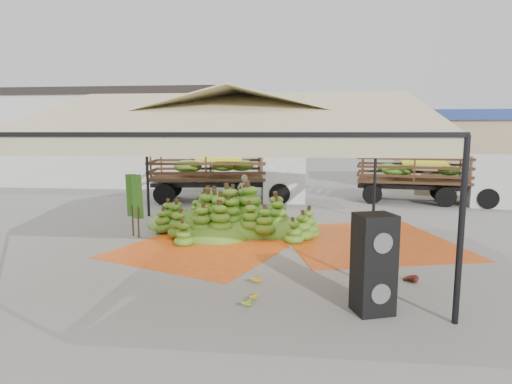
# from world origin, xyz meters

# --- Properties ---
(ground) EXTENTS (90.00, 90.00, 0.00)m
(ground) POSITION_xyz_m (0.00, 0.00, 0.00)
(ground) COLOR slate
(ground) RESTS_ON ground
(canopy_tent) EXTENTS (8.10, 8.10, 4.00)m
(canopy_tent) POSITION_xyz_m (0.00, 0.00, 3.30)
(canopy_tent) COLOR black
(canopy_tent) RESTS_ON ground
(building_white) EXTENTS (14.30, 6.30, 5.40)m
(building_white) POSITION_xyz_m (-10.00, 14.00, 2.71)
(building_white) COLOR silver
(building_white) RESTS_ON ground
(building_tan) EXTENTS (6.30, 5.30, 4.10)m
(building_tan) POSITION_xyz_m (10.00, 13.00, 2.07)
(building_tan) COLOR tan
(building_tan) RESTS_ON ground
(tarp_left) EXTENTS (5.01, 4.90, 0.01)m
(tarp_left) POSITION_xyz_m (-1.10, -0.20, 0.01)
(tarp_left) COLOR #EC5516
(tarp_left) RESTS_ON ground
(tarp_right) EXTENTS (5.42, 5.58, 0.01)m
(tarp_right) POSITION_xyz_m (3.38, 1.18, 0.01)
(tarp_right) COLOR #C95312
(tarp_right) RESTS_ON ground
(banana_heap) EXTENTS (5.90, 4.85, 1.26)m
(banana_heap) POSITION_xyz_m (-0.57, 2.32, 0.63)
(banana_heap) COLOR #447F1A
(banana_heap) RESTS_ON ground
(hand_yellow_a) EXTENTS (0.54, 0.47, 0.21)m
(hand_yellow_a) POSITION_xyz_m (0.54, -2.44, 0.11)
(hand_yellow_a) COLOR #C18C26
(hand_yellow_a) RESTS_ON ground
(hand_yellow_b) EXTENTS (0.38, 0.31, 0.17)m
(hand_yellow_b) POSITION_xyz_m (0.60, -3.37, 0.09)
(hand_yellow_b) COLOR #B98625
(hand_yellow_b) RESTS_ON ground
(hand_red_a) EXTENTS (0.43, 0.36, 0.19)m
(hand_red_a) POSITION_xyz_m (3.04, -2.39, 0.09)
(hand_red_a) COLOR #5F3215
(hand_red_a) RESTS_ON ground
(hand_red_b) EXTENTS (0.63, 0.58, 0.23)m
(hand_red_b) POSITION_xyz_m (3.70, -2.21, 0.11)
(hand_red_b) COLOR #511E12
(hand_red_b) RESTS_ON ground
(hand_green) EXTENTS (0.45, 0.38, 0.18)m
(hand_green) POSITION_xyz_m (0.52, -3.66, 0.09)
(hand_green) COLOR #5A841B
(hand_green) RESTS_ON ground
(hanging_bunches) EXTENTS (4.74, 0.24, 0.20)m
(hanging_bunches) POSITION_xyz_m (1.86, -0.69, 2.62)
(hanging_bunches) COLOR #476F17
(hanging_bunches) RESTS_ON ground
(speaker_stack) EXTENTS (0.76, 0.71, 1.70)m
(speaker_stack) POSITION_xyz_m (2.74, -3.70, 0.85)
(speaker_stack) COLOR black
(speaker_stack) RESTS_ON ground
(banana_leaves) EXTENTS (0.96, 1.36, 3.70)m
(banana_leaves) POSITION_xyz_m (-3.41, 1.14, 0.00)
(banana_leaves) COLOR #2F7A20
(banana_leaves) RESTS_ON ground
(vendor) EXTENTS (0.59, 0.43, 1.50)m
(vendor) POSITION_xyz_m (-0.56, 4.58, 0.75)
(vendor) COLOR gray
(vendor) RESTS_ON ground
(truck_left) EXTENTS (6.89, 3.13, 2.28)m
(truck_left) POSITION_xyz_m (-1.48, 7.85, 1.41)
(truck_left) COLOR #4C2D19
(truck_left) RESTS_ON ground
(truck_right) EXTENTS (6.35, 3.04, 2.09)m
(truck_right) POSITION_xyz_m (7.30, 8.13, 1.29)
(truck_right) COLOR #452D17
(truck_right) RESTS_ON ground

